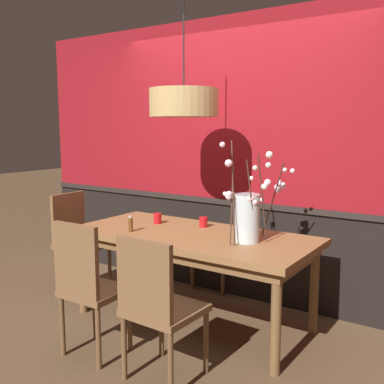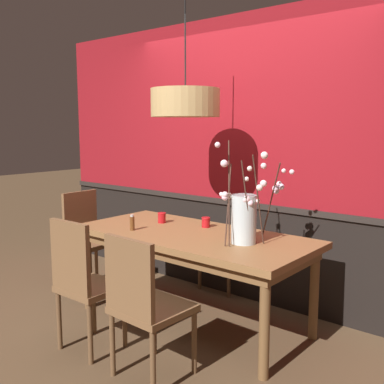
% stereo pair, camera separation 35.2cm
% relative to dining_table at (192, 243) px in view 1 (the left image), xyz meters
% --- Properties ---
extents(ground_plane, '(24.00, 24.00, 0.00)m').
position_rel_dining_table_xyz_m(ground_plane, '(0.00, 0.00, -0.68)').
color(ground_plane, brown).
extents(back_wall, '(4.91, 0.14, 2.62)m').
position_rel_dining_table_xyz_m(back_wall, '(0.00, 0.79, 0.62)').
color(back_wall, black).
rests_on(back_wall, ground).
extents(dining_table, '(2.00, 0.91, 0.76)m').
position_rel_dining_table_xyz_m(dining_table, '(0.00, 0.00, 0.00)').
color(dining_table, olive).
rests_on(dining_table, ground).
extents(chair_far_side_left, '(0.42, 0.38, 0.93)m').
position_rel_dining_table_xyz_m(chair_far_side_left, '(-0.26, 0.88, -0.16)').
color(chair_far_side_left, brown).
rests_on(chair_far_side_left, ground).
extents(chair_head_west_end, '(0.43, 0.44, 0.97)m').
position_rel_dining_table_xyz_m(chair_head_west_end, '(-1.38, 0.00, -0.14)').
color(chair_head_west_end, brown).
rests_on(chair_head_west_end, ground).
extents(chair_near_side_right, '(0.45, 0.45, 0.96)m').
position_rel_dining_table_xyz_m(chair_near_side_right, '(0.32, -0.86, -0.15)').
color(chair_near_side_right, brown).
rests_on(chair_near_side_right, ground).
extents(chair_near_side_left, '(0.42, 0.39, 0.98)m').
position_rel_dining_table_xyz_m(chair_near_side_left, '(-0.28, -0.89, -0.13)').
color(chair_near_side_left, brown).
rests_on(chair_near_side_left, ground).
extents(vase_with_blossoms, '(0.42, 0.49, 0.76)m').
position_rel_dining_table_xyz_m(vase_with_blossoms, '(0.51, -0.00, 0.28)').
color(vase_with_blossoms, silver).
rests_on(vase_with_blossoms, dining_table).
extents(candle_holder_nearer_center, '(0.08, 0.08, 0.09)m').
position_rel_dining_table_xyz_m(candle_holder_nearer_center, '(-0.04, 0.24, 0.13)').
color(candle_holder_nearer_center, red).
rests_on(candle_holder_nearer_center, dining_table).
extents(candle_holder_nearer_edge, '(0.08, 0.08, 0.09)m').
position_rel_dining_table_xyz_m(candle_holder_nearer_edge, '(-0.46, 0.12, 0.13)').
color(candle_holder_nearer_edge, red).
rests_on(candle_holder_nearer_edge, dining_table).
extents(condiment_bottle, '(0.04, 0.04, 0.13)m').
position_rel_dining_table_xyz_m(condiment_bottle, '(-0.45, -0.25, 0.15)').
color(condiment_bottle, brown).
rests_on(condiment_bottle, dining_table).
extents(pendant_lamp, '(0.56, 0.56, 0.92)m').
position_rel_dining_table_xyz_m(pendant_lamp, '(-0.12, 0.06, 1.13)').
color(pendant_lamp, tan).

